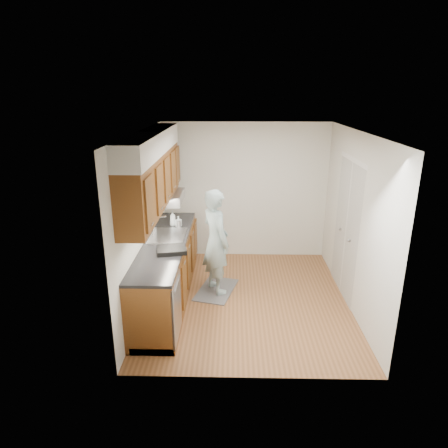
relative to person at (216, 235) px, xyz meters
The scene contains 14 objects.
floor 1.09m from the person, 29.31° to the right, with size 3.50×3.50×0.00m, color brown.
ceiling 1.65m from the person, 29.31° to the right, with size 3.50×3.50×0.00m, color white.
wall_left 1.10m from the person, 165.35° to the right, with size 0.02×3.50×2.50m, color silver.
wall_right 2.02m from the person, ahead, with size 0.02×3.50×2.50m, color silver.
wall_back 1.59m from the person, 72.17° to the left, with size 3.00×0.02×2.50m, color silver.
counter 0.90m from the person, 159.57° to the right, with size 0.64×2.80×1.30m.
upper_cabinets 1.34m from the person, 165.41° to the right, with size 0.47×2.80×1.21m.
closet_door 1.97m from the person, ahead, with size 0.02×1.22×2.05m, color silver.
floor_mat 0.94m from the person, ahead, with size 0.51×0.87×0.02m, color slate.
person is the anchor object (origin of this frame).
soap_bottle_a 0.84m from the person, 149.47° to the left, with size 0.10×0.10×0.25m, color white.
soap_bottle_b 0.73m from the person, 148.30° to the left, with size 0.08×0.08×0.17m, color white.
steel_can 0.67m from the person, 153.97° to the left, with size 0.07×0.07×0.12m, color #A5A5AA.
dish_rack 0.89m from the person, 130.20° to the right, with size 0.39×0.33×0.06m, color black.
Camera 1 is at (-0.22, -5.40, 3.03)m, focal length 32.00 mm.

